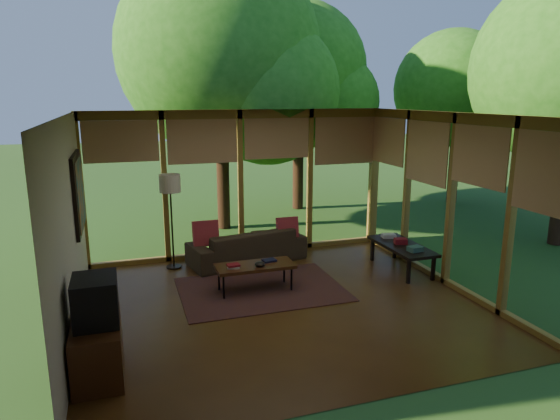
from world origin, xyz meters
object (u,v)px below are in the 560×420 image
object	(u,v)px
television	(95,300)
floor_lamp	(170,189)
side_console	(402,247)
coffee_table	(255,267)
media_cabinet	(98,348)
sofa	(247,246)

from	to	relation	value
television	floor_lamp	distance (m)	3.45
television	side_console	xyz separation A→B (m)	(4.85, 1.89, -0.44)
coffee_table	side_console	size ratio (longest dim) A/B	0.86
side_console	television	bearing A→B (deg)	-158.68
coffee_table	television	bearing A→B (deg)	-141.49
media_cabinet	side_console	bearing A→B (deg)	21.24
sofa	media_cabinet	distance (m)	3.98
media_cabinet	television	bearing A→B (deg)	0.00
floor_lamp	side_console	size ratio (longest dim) A/B	1.18
media_cabinet	floor_lamp	xyz separation A→B (m)	(1.15, 3.21, 1.11)
media_cabinet	side_console	distance (m)	5.23
television	floor_lamp	bearing A→B (deg)	70.67
sofa	coffee_table	bearing A→B (deg)	69.07
sofa	floor_lamp	world-z (taller)	floor_lamp
floor_lamp	coffee_table	bearing A→B (deg)	-53.48
television	coffee_table	world-z (taller)	television
media_cabinet	coffee_table	size ratio (longest dim) A/B	0.83
sofa	floor_lamp	xyz separation A→B (m)	(-1.30, 0.08, 1.10)
side_console	floor_lamp	bearing A→B (deg)	160.47
media_cabinet	side_console	world-z (taller)	media_cabinet
sofa	coffee_table	distance (m)	1.40
sofa	side_console	distance (m)	2.72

